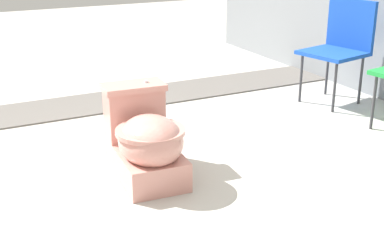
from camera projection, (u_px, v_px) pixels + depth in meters
ground_plane at (101, 177)px, 3.13m from camera, size 14.00×14.00×0.00m
gravel_strip at (110, 101)px, 4.47m from camera, size 0.56×8.00×0.01m
toilet at (146, 141)px, 3.07m from camera, size 0.66×0.42×0.52m
folding_chair_left at (342, 40)px, 4.34m from camera, size 0.52×0.52×0.83m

